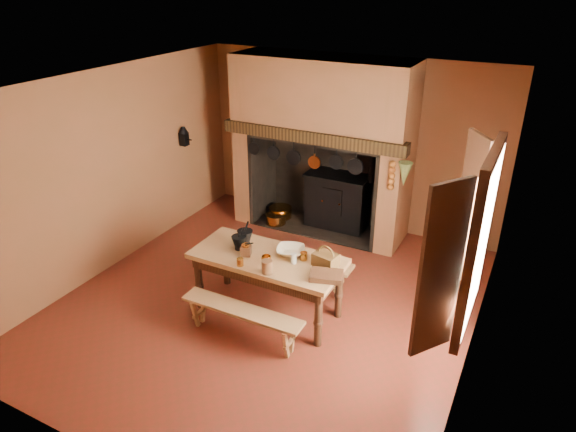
# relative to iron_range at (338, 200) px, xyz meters

# --- Properties ---
(floor) EXTENTS (5.50, 5.50, 0.00)m
(floor) POSITION_rel_iron_range_xyz_m (0.04, -2.45, -0.48)
(floor) COLOR #5E2016
(floor) RESTS_ON ground
(ceiling) EXTENTS (5.50, 5.50, 0.00)m
(ceiling) POSITION_rel_iron_range_xyz_m (0.04, -2.45, 2.32)
(ceiling) COLOR silver
(ceiling) RESTS_ON back_wall
(back_wall) EXTENTS (5.00, 0.02, 2.80)m
(back_wall) POSITION_rel_iron_range_xyz_m (0.04, 0.30, 0.92)
(back_wall) COLOR #955A3B
(back_wall) RESTS_ON floor
(wall_left) EXTENTS (0.02, 5.50, 2.80)m
(wall_left) POSITION_rel_iron_range_xyz_m (-2.46, -2.45, 0.92)
(wall_left) COLOR #955A3B
(wall_left) RESTS_ON floor
(wall_right) EXTENTS (0.02, 5.50, 2.80)m
(wall_right) POSITION_rel_iron_range_xyz_m (2.54, -2.45, 0.92)
(wall_right) COLOR #955A3B
(wall_right) RESTS_ON floor
(wall_front) EXTENTS (5.00, 0.02, 2.80)m
(wall_front) POSITION_rel_iron_range_xyz_m (0.04, -5.20, 0.92)
(wall_front) COLOR #955A3B
(wall_front) RESTS_ON floor
(chimney_breast) EXTENTS (2.95, 0.96, 2.80)m
(chimney_breast) POSITION_rel_iron_range_xyz_m (-0.26, -0.14, 1.33)
(chimney_breast) COLOR #955A3B
(chimney_breast) RESTS_ON floor
(iron_range) EXTENTS (1.12, 0.55, 1.60)m
(iron_range) POSITION_rel_iron_range_xyz_m (0.00, 0.00, 0.00)
(iron_range) COLOR black
(iron_range) RESTS_ON floor
(hearth_pans) EXTENTS (0.51, 0.62, 0.20)m
(hearth_pans) POSITION_rel_iron_range_xyz_m (-1.01, -0.23, -0.39)
(hearth_pans) COLOR #AF7228
(hearth_pans) RESTS_ON floor
(hanging_pans) EXTENTS (1.92, 0.29, 0.27)m
(hanging_pans) POSITION_rel_iron_range_xyz_m (-0.30, -0.64, 0.88)
(hanging_pans) COLOR black
(hanging_pans) RESTS_ON chimney_breast
(onion_string) EXTENTS (0.12, 0.10, 0.46)m
(onion_string) POSITION_rel_iron_range_xyz_m (1.04, -0.66, 0.85)
(onion_string) COLOR #A9521F
(onion_string) RESTS_ON chimney_breast
(herb_bunch) EXTENTS (0.20, 0.20, 0.35)m
(herb_bunch) POSITION_rel_iron_range_xyz_m (1.22, -0.66, 0.90)
(herb_bunch) COLOR #57642F
(herb_bunch) RESTS_ON chimney_breast
(window) EXTENTS (0.39, 1.75, 1.76)m
(window) POSITION_rel_iron_range_xyz_m (2.39, -2.85, 1.22)
(window) COLOR white
(window) RESTS_ON wall_right
(wall_coffee_mill) EXTENTS (0.23, 0.16, 0.31)m
(wall_coffee_mill) POSITION_rel_iron_range_xyz_m (-2.38, -0.90, 1.03)
(wall_coffee_mill) COLOR black
(wall_coffee_mill) RESTS_ON wall_left
(work_table) EXTENTS (1.86, 0.83, 0.81)m
(work_table) POSITION_rel_iron_range_xyz_m (0.14, -2.63, 0.20)
(work_table) COLOR tan
(work_table) RESTS_ON floor
(bench_front) EXTENTS (1.51, 0.27, 0.43)m
(bench_front) POSITION_rel_iron_range_xyz_m (0.14, -3.25, -0.17)
(bench_front) COLOR tan
(bench_front) RESTS_ON floor
(bench_back) EXTENTS (1.68, 0.29, 0.47)m
(bench_back) POSITION_rel_iron_range_xyz_m (0.14, -1.95, -0.13)
(bench_back) COLOR tan
(bench_back) RESTS_ON floor
(mortar_large) EXTENTS (0.20, 0.20, 0.34)m
(mortar_large) POSITION_rel_iron_range_xyz_m (-0.25, -2.51, 0.43)
(mortar_large) COLOR black
(mortar_large) RESTS_ON work_table
(mortar_small) EXTENTS (0.18, 0.18, 0.31)m
(mortar_small) POSITION_rel_iron_range_xyz_m (-0.25, -2.64, 0.42)
(mortar_small) COLOR black
(mortar_small) RESTS_ON work_table
(coffee_grinder) EXTENTS (0.18, 0.16, 0.19)m
(coffee_grinder) POSITION_rel_iron_range_xyz_m (-0.10, -2.73, 0.39)
(coffee_grinder) COLOR #3C1F13
(coffee_grinder) RESTS_ON work_table
(brass_mug_a) EXTENTS (0.11, 0.11, 0.09)m
(brass_mug_a) POSITION_rel_iron_range_xyz_m (-0.04, -2.97, 0.37)
(brass_mug_a) COLOR #AF7228
(brass_mug_a) RESTS_ON work_table
(brass_mug_b) EXTENTS (0.12, 0.12, 0.10)m
(brass_mug_b) POSITION_rel_iron_range_xyz_m (0.57, -2.51, 0.37)
(brass_mug_b) COLOR #AF7228
(brass_mug_b) RESTS_ON work_table
(mixing_bowl) EXTENTS (0.44, 0.44, 0.08)m
(mixing_bowl) POSITION_rel_iron_range_xyz_m (0.37, -2.46, 0.37)
(mixing_bowl) COLOR beige
(mixing_bowl) RESTS_ON work_table
(stoneware_crock) EXTENTS (0.13, 0.13, 0.16)m
(stoneware_crock) POSITION_rel_iron_range_xyz_m (0.32, -2.96, 0.40)
(stoneware_crock) COLOR #4F311D
(stoneware_crock) RESTS_ON work_table
(glass_jar) EXTENTS (0.09, 0.09, 0.12)m
(glass_jar) POSITION_rel_iron_range_xyz_m (0.50, -2.63, 0.39)
(glass_jar) COLOR beige
(glass_jar) RESTS_ON work_table
(wicker_basket) EXTENTS (0.31, 0.25, 0.27)m
(wicker_basket) POSITION_rel_iron_range_xyz_m (0.85, -2.51, 0.41)
(wicker_basket) COLOR #543719
(wicker_basket) RESTS_ON work_table
(wooden_tray) EXTENTS (0.43, 0.36, 0.06)m
(wooden_tray) POSITION_rel_iron_range_xyz_m (0.97, -2.76, 0.35)
(wooden_tray) COLOR #3C1F13
(wooden_tray) RESTS_ON work_table
(brass_cup) EXTENTS (0.15, 0.15, 0.09)m
(brass_cup) POSITION_rel_iron_range_xyz_m (0.21, -2.78, 0.37)
(brass_cup) COLOR #AF7228
(brass_cup) RESTS_ON work_table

